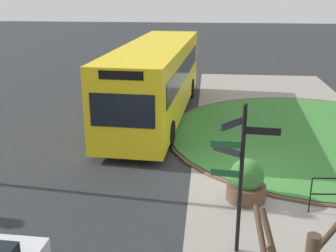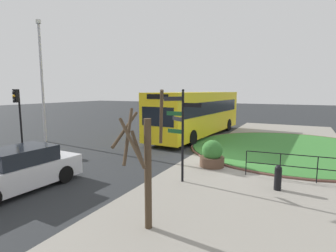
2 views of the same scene
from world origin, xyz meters
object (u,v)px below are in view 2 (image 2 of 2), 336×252
(lamppost_tall, at_px, (42,78))
(street_tree_bare, at_px, (144,161))
(planter_near_signpost, at_px, (212,155))
(signpost_directional, at_px, (181,127))
(traffic_light_near, at_px, (18,105))
(car_far_lane, at_px, (18,171))
(bollard_foreground, at_px, (278,178))
(bus_yellow, at_px, (198,113))

(lamppost_tall, bearing_deg, street_tree_bare, -119.01)
(planter_near_signpost, bearing_deg, signpost_directional, 169.42)
(traffic_light_near, relative_size, lamppost_tall, 0.44)
(signpost_directional, relative_size, lamppost_tall, 0.44)
(car_far_lane, distance_m, lamppost_tall, 9.90)
(car_far_lane, height_order, traffic_light_near, traffic_light_near)
(bollard_foreground, height_order, bus_yellow, bus_yellow)
(street_tree_bare, bearing_deg, bollard_foreground, -32.94)
(car_far_lane, height_order, planter_near_signpost, car_far_lane)
(lamppost_tall, relative_size, planter_near_signpost, 6.48)
(car_far_lane, relative_size, traffic_light_near, 1.23)
(traffic_light_near, bearing_deg, signpost_directional, 70.67)
(bollard_foreground, distance_m, bus_yellow, 11.31)
(bus_yellow, xyz_separation_m, traffic_light_near, (-8.72, 8.20, 0.80))
(signpost_directional, bearing_deg, bus_yellow, 16.83)
(signpost_directional, relative_size, car_far_lane, 0.80)
(bollard_foreground, height_order, planter_near_signpost, planter_near_signpost)
(car_far_lane, xyz_separation_m, planter_near_signpost, (5.69, -5.10, -0.14))
(signpost_directional, xyz_separation_m, car_far_lane, (-3.27, 4.65, -1.38))
(traffic_light_near, bearing_deg, lamppost_tall, 170.64)
(bollard_foreground, height_order, traffic_light_near, traffic_light_near)
(car_far_lane, bearing_deg, traffic_light_near, -122.50)
(bollard_foreground, relative_size, traffic_light_near, 0.25)
(bus_yellow, distance_m, lamppost_tall, 11.06)
(traffic_light_near, bearing_deg, bollard_foreground, 74.86)
(bus_yellow, xyz_separation_m, street_tree_bare, (-13.47, -3.61, -0.06))
(bollard_foreground, xyz_separation_m, traffic_light_near, (0.55, 14.53, 2.11))
(street_tree_bare, bearing_deg, planter_near_signpost, 1.37)
(bollard_foreground, relative_size, car_far_lane, 0.21)
(lamppost_tall, bearing_deg, planter_near_signpost, -93.36)
(bollard_foreground, bearing_deg, signpost_directional, 101.91)
(bollard_foreground, bearing_deg, car_far_lane, 116.48)
(bus_yellow, height_order, traffic_light_near, traffic_light_near)
(car_far_lane, xyz_separation_m, street_tree_bare, (-0.23, -5.24, 1.03))
(car_far_lane, xyz_separation_m, traffic_light_near, (4.52, 6.57, 1.88))
(signpost_directional, distance_m, street_tree_bare, 3.57)
(signpost_directional, distance_m, planter_near_signpost, 2.90)
(car_far_lane, relative_size, planter_near_signpost, 3.54)
(traffic_light_near, height_order, planter_near_signpost, traffic_light_near)
(signpost_directional, height_order, car_far_lane, signpost_directional)
(lamppost_tall, xyz_separation_m, planter_near_signpost, (-0.69, -11.79, -3.68))
(signpost_directional, height_order, bollard_foreground, signpost_directional)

